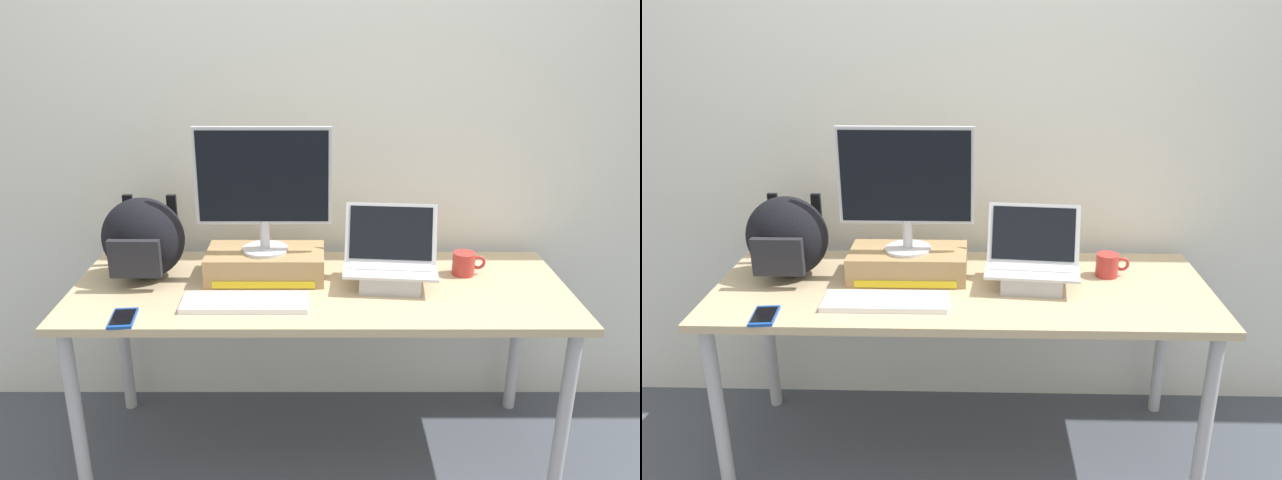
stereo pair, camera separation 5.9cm
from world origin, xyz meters
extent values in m
plane|color=#474C56|center=(0.00, 0.00, 0.00)|extent=(20.00, 20.00, 0.00)
cube|color=silver|center=(0.00, 0.45, 1.30)|extent=(7.00, 0.10, 2.60)
cube|color=tan|center=(0.00, 0.00, 0.71)|extent=(1.83, 0.69, 0.03)
cylinder|color=#B2B2B7|center=(-0.86, -0.29, 0.35)|extent=(0.05, 0.05, 0.70)
cylinder|color=#B2B2B7|center=(0.86, -0.29, 0.35)|extent=(0.05, 0.05, 0.70)
cylinder|color=#B2B2B7|center=(-0.86, 0.29, 0.35)|extent=(0.05, 0.05, 0.70)
cylinder|color=#B2B2B7|center=(0.86, 0.29, 0.35)|extent=(0.05, 0.05, 0.70)
cube|color=#A88456|center=(-0.21, 0.08, 0.78)|extent=(0.44, 0.24, 0.11)
cube|color=yellow|center=(-0.21, -0.04, 0.75)|extent=(0.38, 0.00, 0.03)
cylinder|color=silver|center=(-0.21, 0.08, 0.84)|extent=(0.17, 0.17, 0.01)
cylinder|color=silver|center=(-0.21, 0.08, 0.90)|extent=(0.04, 0.04, 0.11)
cube|color=silver|center=(-0.21, 0.08, 1.12)|extent=(0.50, 0.02, 0.36)
cube|color=black|center=(-0.21, 0.07, 1.12)|extent=(0.48, 0.01, 0.34)
cube|color=#ADADB2|center=(0.26, 0.00, 0.76)|extent=(0.24, 0.22, 0.07)
cube|color=silver|center=(0.26, 0.00, 0.80)|extent=(0.36, 0.26, 0.01)
cube|color=#B7B7BC|center=(0.26, 0.02, 0.81)|extent=(0.31, 0.15, 0.00)
cube|color=silver|center=(0.27, 0.07, 0.91)|extent=(0.35, 0.12, 0.21)
cube|color=black|center=(0.26, 0.07, 0.91)|extent=(0.31, 0.11, 0.18)
cube|color=white|center=(-0.26, -0.17, 0.74)|extent=(0.44, 0.15, 0.02)
cube|color=silver|center=(-0.26, -0.17, 0.75)|extent=(0.41, 0.13, 0.00)
ellipsoid|color=black|center=(-0.67, 0.08, 0.88)|extent=(0.31, 0.23, 0.31)
cube|color=#232328|center=(-0.67, -0.05, 0.85)|extent=(0.19, 0.03, 0.14)
cube|color=black|center=(-0.75, 0.21, 0.90)|extent=(0.04, 0.02, 0.23)
cube|color=black|center=(-0.58, 0.21, 0.90)|extent=(0.04, 0.02, 0.23)
cylinder|color=#B2332D|center=(0.55, 0.11, 0.77)|extent=(0.09, 0.09, 0.09)
torus|color=#B2332D|center=(0.61, 0.11, 0.78)|extent=(0.06, 0.01, 0.06)
cube|color=#19479E|center=(-0.65, -0.28, 0.73)|extent=(0.09, 0.15, 0.01)
cube|color=black|center=(-0.65, -0.28, 0.74)|extent=(0.08, 0.12, 0.00)
camera|label=1|loc=(0.00, -2.16, 1.70)|focal=35.60mm
camera|label=2|loc=(0.06, -2.16, 1.70)|focal=35.60mm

